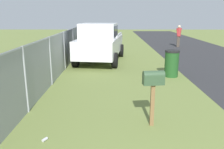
{
  "coord_description": "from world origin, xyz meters",
  "views": [
    {
      "loc": [
        -0.49,
        0.96,
        2.55
      ],
      "look_at": [
        5.6,
        0.97,
        0.97
      ],
      "focal_mm": 37.33,
      "sensor_mm": 36.0,
      "label": 1
    }
  ],
  "objects": [
    {
      "name": "fence_section",
      "position": [
        9.08,
        3.23,
        0.96
      ],
      "size": [
        17.63,
        0.07,
        1.78
      ],
      "color": "#9EA3A8",
      "rests_on": "ground"
    },
    {
      "name": "litter_can_midfield_a",
      "position": [
        3.84,
        2.36,
        0.03
      ],
      "size": [
        0.14,
        0.12,
        0.07
      ],
      "primitive_type": "cylinder",
      "rotation": [
        0.0,
        1.57,
        5.77
      ],
      "color": "silver",
      "rests_on": "ground"
    },
    {
      "name": "mailbox",
      "position": [
        4.56,
        0.04,
        1.06
      ],
      "size": [
        0.26,
        0.5,
        1.33
      ],
      "rotation": [
        0.0,
        0.0,
        0.13
      ],
      "color": "brown",
      "rests_on": "ground"
    },
    {
      "name": "pedestrian",
      "position": [
        18.15,
        -4.28,
        1.0
      ],
      "size": [
        0.31,
        0.51,
        1.71
      ],
      "rotation": [
        0.0,
        0.0,
        3.73
      ],
      "color": "#4C4238",
      "rests_on": "ground"
    },
    {
      "name": "trash_bin",
      "position": [
        9.03,
        -1.51,
        0.56
      ],
      "size": [
        0.6,
        0.6,
        1.11
      ],
      "color": "#1E4C1E",
      "rests_on": "ground"
    },
    {
      "name": "pickup_truck",
      "position": [
        12.16,
        1.65,
        1.1
      ],
      "size": [
        5.02,
        2.72,
        2.09
      ],
      "rotation": [
        0.0,
        0.0,
        3.01
      ],
      "color": "silver",
      "rests_on": "ground"
    }
  ]
}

